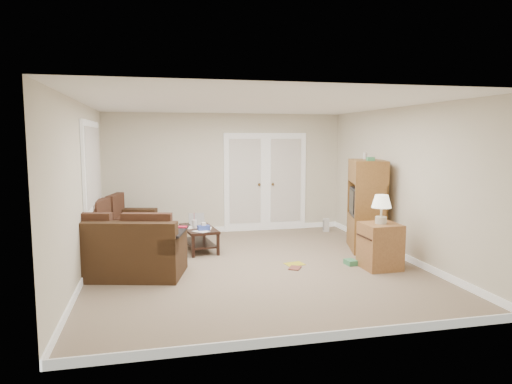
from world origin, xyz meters
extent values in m
plane|color=gray|center=(0.00, 0.00, 0.00)|extent=(5.50, 5.50, 0.00)
cube|color=white|center=(0.00, 0.00, 2.50)|extent=(5.00, 5.50, 0.02)
cube|color=beige|center=(-2.50, 0.00, 1.25)|extent=(0.02, 5.50, 2.50)
cube|color=beige|center=(2.50, 0.00, 1.25)|extent=(0.02, 5.50, 2.50)
cube|color=beige|center=(0.00, 2.75, 1.25)|extent=(5.00, 0.02, 2.50)
cube|color=beige|center=(0.00, -2.75, 1.25)|extent=(5.00, 0.02, 2.50)
cube|color=white|center=(0.40, 2.72, 1.02)|extent=(0.90, 0.04, 2.13)
cube|color=white|center=(1.30, 2.72, 1.02)|extent=(0.90, 0.04, 2.13)
cube|color=white|center=(0.40, 2.69, 1.07)|extent=(0.68, 0.02, 1.80)
cube|color=white|center=(1.30, 2.69, 1.07)|extent=(0.68, 0.02, 1.80)
cube|color=white|center=(-2.47, 1.00, 1.55)|extent=(0.04, 1.92, 1.42)
cube|color=white|center=(-2.44, 1.00, 1.55)|extent=(0.02, 1.74, 1.24)
cube|color=#3C2717|center=(-2.16, 1.20, 0.21)|extent=(1.44, 2.45, 0.42)
cube|color=#3C2717|center=(-2.48, 1.28, 0.64)|extent=(0.80, 2.29, 0.43)
cube|color=#3C2717|center=(-1.90, 2.20, 0.53)|extent=(0.93, 0.45, 0.22)
cube|color=#472A1C|center=(-2.08, 1.18, 0.48)|extent=(1.12, 2.28, 0.12)
cube|color=#3C2717|center=(-2.00, -0.03, 0.21)|extent=(1.97, 1.32, 0.42)
cube|color=#3C2717|center=(-2.09, -0.35, 0.64)|extent=(1.80, 0.68, 0.43)
cube|color=#3C2717|center=(-1.25, -0.22, 0.53)|extent=(0.45, 0.93, 0.22)
cube|color=#472A1C|center=(-1.99, 0.05, 0.48)|extent=(1.80, 1.00, 0.12)
cube|color=black|center=(-1.25, -0.22, 0.66)|extent=(0.51, 0.85, 0.03)
cube|color=red|center=(-1.19, -0.01, 0.68)|extent=(0.34, 0.20, 0.02)
cube|color=black|center=(-0.74, 1.21, 0.39)|extent=(0.64, 1.07, 0.05)
cube|color=black|center=(-0.74, 1.21, 0.14)|extent=(0.56, 0.99, 0.03)
cylinder|color=silver|center=(-0.83, 1.16, 0.49)|extent=(0.08, 0.08, 0.15)
cylinder|color=red|center=(-0.83, 1.16, 0.63)|extent=(0.01, 0.01, 0.13)
cube|color=#354BAE|center=(-0.68, 0.94, 0.46)|extent=(0.22, 0.14, 0.08)
cube|color=white|center=(-0.73, 1.12, 0.42)|extent=(0.41, 0.59, 0.00)
cube|color=brown|center=(2.20, 0.65, 0.30)|extent=(0.82, 1.12, 0.60)
cube|color=brown|center=(2.20, 0.65, 1.40)|extent=(0.82, 1.12, 0.40)
cube|color=black|center=(2.18, 0.66, 0.85)|extent=(0.63, 0.71, 0.50)
cube|color=black|center=(1.95, 0.73, 0.87)|extent=(0.16, 0.50, 0.40)
cube|color=#3F8C5A|center=(2.13, 0.41, 1.63)|extent=(0.17, 0.21, 0.06)
cylinder|color=silver|center=(2.29, 0.94, 1.67)|extent=(0.07, 0.07, 0.12)
cube|color=#996538|center=(1.85, -0.53, 0.35)|extent=(0.55, 0.55, 0.70)
cylinder|color=beige|center=(1.85, -0.53, 0.75)|extent=(0.17, 0.17, 0.11)
cylinder|color=beige|center=(1.85, -0.53, 0.88)|extent=(0.03, 0.03, 0.15)
cone|color=white|center=(1.85, -0.53, 1.04)|extent=(0.30, 0.30, 0.19)
cube|color=silver|center=(2.07, 2.25, 0.14)|extent=(0.11, 0.10, 0.28)
cube|color=gold|center=(0.65, -0.03, 0.00)|extent=(0.33, 0.28, 0.01)
cube|color=#3F8C5A|center=(1.50, -0.26, 0.04)|extent=(0.17, 0.22, 0.08)
imported|color=brown|center=(0.51, -0.22, 0.01)|extent=(0.26, 0.28, 0.02)
camera|label=1|loc=(-1.51, -6.77, 2.00)|focal=32.00mm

